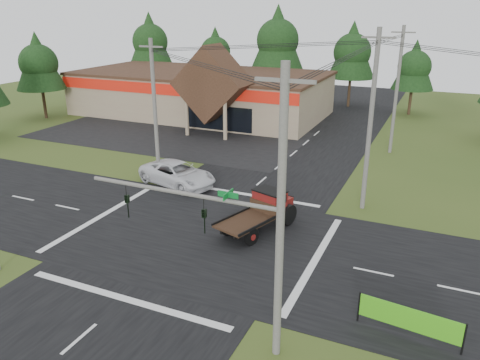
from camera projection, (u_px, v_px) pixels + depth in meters
The scene contains 19 objects.
ground at pixel (199, 235), 27.37m from camera, with size 120.00×120.00×0.00m, color #394E1C.
road_ns at pixel (199, 235), 27.37m from camera, with size 12.00×120.00×0.02m, color black.
road_ew at pixel (199, 235), 27.37m from camera, with size 120.00×12.00×0.02m, color black.
parking_apron at pixel (169, 135), 49.00m from camera, with size 28.00×14.00×0.02m, color black.
cvs_building at pixel (202, 92), 57.76m from camera, with size 30.40×18.20×9.19m.
traffic_signal_mast at pixel (236, 242), 17.19m from camera, with size 8.12×0.24×7.00m.
utility_pole_nr at pixel (280, 220), 16.13m from camera, with size 2.00×0.30×11.00m.
utility_pole_nw at pixel (155, 108), 35.42m from camera, with size 2.00×0.30×10.50m.
utility_pole_ne at pixel (371, 121), 29.15m from camera, with size 2.00×0.30×11.50m.
utility_pole_n at pixel (397, 90), 41.21m from camera, with size 2.00×0.30×11.20m.
tree_row_a at pixel (150, 40), 70.34m from camera, with size 6.72×6.72×12.12m.
tree_row_b at pixel (215, 50), 68.70m from camera, with size 5.60×5.60×10.10m.
tree_row_c at pixel (278, 38), 63.33m from camera, with size 7.28×7.28×13.13m.
tree_row_d at pixel (352, 50), 60.84m from camera, with size 6.16×6.16×11.11m.
tree_row_e at pixel (415, 65), 56.54m from camera, with size 5.04×5.04×9.09m.
tree_side_w at pixel (38, 61), 54.41m from camera, with size 5.60×5.60×10.10m.
antique_flatbed_truck at pixel (258, 213), 27.58m from camera, with size 2.12×5.54×2.32m, color #5E150D, non-canonical shape.
roadside_banner at pixel (409, 322), 18.68m from camera, with size 4.16×0.12×1.42m, color #40A415, non-canonical shape.
white_pickup at pixel (178, 174), 34.98m from camera, with size 2.87×6.21×1.73m, color silver.
Camera 1 is at (12.18, -21.47, 12.50)m, focal length 35.00 mm.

